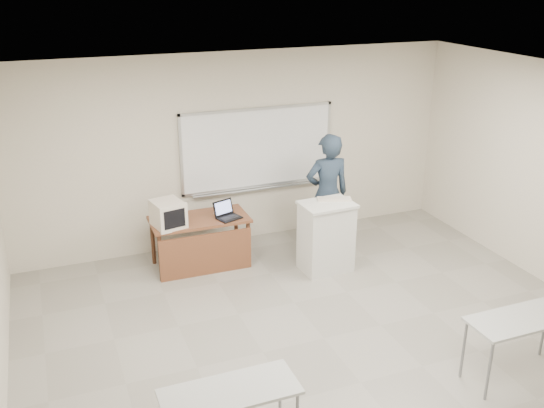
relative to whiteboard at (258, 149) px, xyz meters
name	(u,v)px	position (x,y,z in m)	size (l,w,h in m)	color
floor	(361,383)	(-0.30, -3.97, -1.49)	(7.00, 8.00, 0.01)	gray
whiteboard	(258,149)	(0.00, 0.00, 0.00)	(2.48, 0.10, 1.31)	white
instructor_desk	(202,234)	(-1.15, -0.78, -0.94)	(1.41, 0.70, 0.75)	brown
podium	(326,237)	(0.50, -1.47, -0.96)	(0.74, 0.54, 1.04)	silver
crt_monitor	(168,214)	(-1.63, -0.79, -0.55)	(0.40, 0.45, 0.38)	beige
laptop	(228,214)	(-0.75, -0.79, -0.67)	(0.32, 0.30, 0.24)	black
mouse	(217,213)	(-0.87, -0.62, -0.71)	(0.10, 0.07, 0.04)	gray
keyboard	(334,199)	(0.65, -1.39, -0.43)	(0.48, 0.16, 0.03)	beige
presenter	(327,194)	(0.78, -0.90, -0.54)	(0.68, 0.45, 1.87)	black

